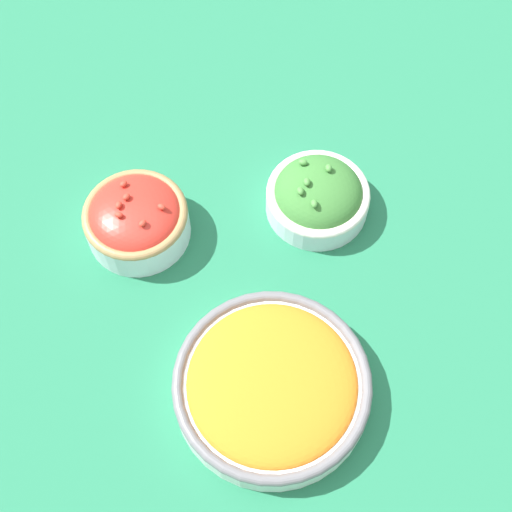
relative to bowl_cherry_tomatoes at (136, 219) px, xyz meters
The scene contains 4 objects.
ground_plane 0.15m from the bowl_cherry_tomatoes, 147.17° to the right, with size 3.00×3.00×0.00m, color #23704C.
bowl_cherry_tomatoes is the anchor object (origin of this frame).
bowl_carrots 0.26m from the bowl_cherry_tomatoes, behind, with size 0.21×0.21×0.05m.
bowl_broccoli 0.22m from the bowl_cherry_tomatoes, 118.83° to the right, with size 0.13×0.13×0.07m.
Camera 1 is at (-0.30, 0.24, 0.76)m, focal length 50.00 mm.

